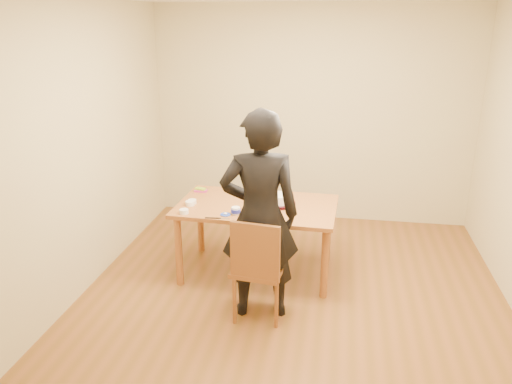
% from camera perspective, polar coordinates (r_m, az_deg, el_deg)
% --- Properties ---
extents(room_shell, '(4.00, 4.50, 2.70)m').
position_cam_1_polar(room_shell, '(4.52, 4.78, 4.28)').
color(room_shell, brown).
rests_on(room_shell, ground).
extents(dining_table, '(1.61, 0.99, 0.04)m').
position_cam_1_polar(dining_table, '(4.99, 0.10, -1.66)').
color(dining_table, brown).
rests_on(dining_table, floor).
extents(dining_chair, '(0.47, 0.47, 0.04)m').
position_cam_1_polar(dining_chair, '(4.39, 0.32, -8.76)').
color(dining_chair, brown).
rests_on(dining_chair, floor).
extents(cake_plate, '(0.32, 0.32, 0.02)m').
position_cam_1_polar(cake_plate, '(4.99, 2.72, -1.32)').
color(cake_plate, red).
rests_on(cake_plate, dining_table).
extents(cake, '(0.23, 0.23, 0.07)m').
position_cam_1_polar(cake, '(4.97, 2.73, -0.80)').
color(cake, white).
rests_on(cake, cake_plate).
extents(frosting_dome, '(0.22, 0.22, 0.03)m').
position_cam_1_polar(frosting_dome, '(4.95, 2.73, -0.26)').
color(frosting_dome, white).
rests_on(frosting_dome, cake).
extents(frosting_tub, '(0.08, 0.08, 0.07)m').
position_cam_1_polar(frosting_tub, '(4.73, -2.33, -2.15)').
color(frosting_tub, white).
rests_on(frosting_tub, dining_table).
extents(frosting_lid, '(0.10, 0.10, 0.01)m').
position_cam_1_polar(frosting_lid, '(4.73, -3.51, -2.59)').
color(frosting_lid, '#1C3AB8').
rests_on(frosting_lid, dining_table).
extents(frosting_dollop, '(0.04, 0.04, 0.02)m').
position_cam_1_polar(frosting_dollop, '(4.73, -3.51, -2.44)').
color(frosting_dollop, white).
rests_on(frosting_dollop, frosting_lid).
extents(ramekin_green, '(0.09, 0.09, 0.04)m').
position_cam_1_polar(ramekin_green, '(4.80, -8.23, -2.21)').
color(ramekin_green, white).
rests_on(ramekin_green, dining_table).
extents(ramekin_yellow, '(0.08, 0.08, 0.04)m').
position_cam_1_polar(ramekin_yellow, '(5.05, -7.31, -1.09)').
color(ramekin_yellow, white).
rests_on(ramekin_yellow, dining_table).
extents(ramekin_multi, '(0.09, 0.09, 0.04)m').
position_cam_1_polar(ramekin_multi, '(5.00, -7.56, -1.28)').
color(ramekin_multi, white).
rests_on(ramekin_multi, dining_table).
extents(candy_box_pink, '(0.13, 0.07, 0.02)m').
position_cam_1_polar(candy_box_pink, '(5.39, -6.33, 0.15)').
color(candy_box_pink, '#EC3770').
rests_on(candy_box_pink, dining_table).
extents(candy_box_green, '(0.13, 0.08, 0.02)m').
position_cam_1_polar(candy_box_green, '(5.39, -6.38, 0.36)').
color(candy_box_green, green).
rests_on(candy_box_green, candy_box_pink).
extents(spatula, '(0.15, 0.03, 0.01)m').
position_cam_1_polar(spatula, '(4.66, -4.95, -2.98)').
color(spatula, black).
rests_on(spatula, dining_table).
extents(person, '(0.75, 0.57, 1.85)m').
position_cam_1_polar(person, '(4.23, 0.43, -2.79)').
color(person, black).
rests_on(person, floor).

